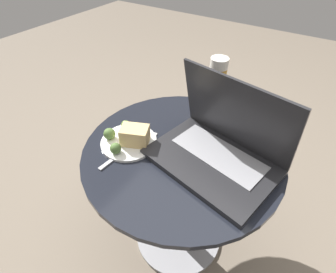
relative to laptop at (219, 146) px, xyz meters
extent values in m
plane|color=#726656|center=(-0.11, -0.03, -0.59)|extent=(6.00, 6.00, 0.00)
cylinder|color=#9E9EA3|center=(-0.11, -0.03, -0.59)|extent=(0.38, 0.38, 0.01)
cylinder|color=#9E9EA3|center=(-0.11, -0.03, -0.32)|extent=(0.07, 0.07, 0.51)
cylinder|color=black|center=(-0.11, -0.03, -0.06)|extent=(0.65, 0.65, 0.02)
cube|color=white|center=(-0.28, -0.07, -0.05)|extent=(0.16, 0.13, 0.00)
cube|color=#232326|center=(-0.01, -0.03, -0.04)|extent=(0.41, 0.32, 0.02)
cube|color=gray|center=(0.00, 0.00, -0.03)|extent=(0.31, 0.17, 0.00)
cube|color=#232326|center=(0.01, 0.06, 0.09)|extent=(0.38, 0.13, 0.24)
cube|color=black|center=(0.01, 0.06, 0.09)|extent=(0.35, 0.12, 0.22)
cylinder|color=gold|center=(-0.10, 0.16, 0.05)|extent=(0.06, 0.06, 0.21)
cylinder|color=white|center=(-0.10, 0.16, 0.18)|extent=(0.06, 0.06, 0.03)
cylinder|color=silver|center=(-0.28, -0.09, -0.05)|extent=(0.19, 0.19, 0.01)
cube|color=#DBB775|center=(-0.26, -0.09, -0.01)|extent=(0.10, 0.09, 0.06)
sphere|color=#4C6B33|center=(-0.34, -0.12, -0.02)|extent=(0.04, 0.04, 0.04)
sphere|color=#4C6B33|center=(-0.28, -0.16, -0.03)|extent=(0.04, 0.04, 0.04)
sphere|color=#4C6B33|center=(-0.33, -0.05, -0.03)|extent=(0.03, 0.03, 0.03)
cube|color=#B2B2B7|center=(-0.27, -0.17, -0.05)|extent=(0.02, 0.13, 0.00)
cube|color=#B2B2B7|center=(-0.26, -0.08, -0.05)|extent=(0.03, 0.06, 0.00)
camera|label=1|loc=(0.19, -0.57, 0.54)|focal=28.00mm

